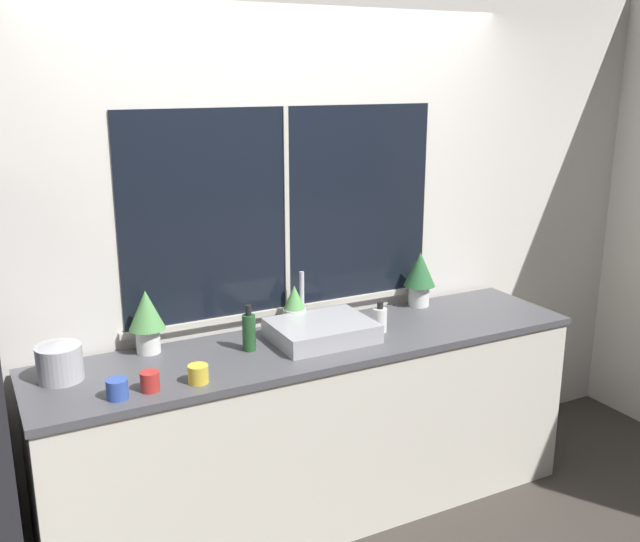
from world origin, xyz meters
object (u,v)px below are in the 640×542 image
(soap_bottle, at_px, (380,319))
(mug_blue, at_px, (117,389))
(potted_plant_left, at_px, (147,317))
(kettle, at_px, (60,362))
(potted_plant_right, at_px, (420,274))
(mug_red, at_px, (150,381))
(bottle_tall, at_px, (249,332))
(mug_yellow, at_px, (198,374))
(potted_plant_center, at_px, (294,307))
(sink, at_px, (321,330))

(soap_bottle, height_order, mug_blue, soap_bottle)
(potted_plant_left, relative_size, kettle, 1.57)
(potted_plant_left, height_order, mug_blue, potted_plant_left)
(potted_plant_right, bearing_deg, mug_red, -165.53)
(potted_plant_right, distance_m, bottle_tall, 1.11)
(mug_red, xyz_separation_m, mug_blue, (-0.13, -0.01, -0.00))
(soap_bottle, relative_size, mug_yellow, 1.79)
(mug_yellow, bearing_deg, soap_bottle, 9.96)
(potted_plant_left, bearing_deg, potted_plant_right, 0.00)
(potted_plant_center, relative_size, soap_bottle, 1.42)
(mug_yellow, height_order, kettle, kettle)
(potted_plant_left, relative_size, mug_red, 3.67)
(potted_plant_right, bearing_deg, potted_plant_left, 180.00)
(soap_bottle, bearing_deg, mug_yellow, -170.04)
(mug_red, relative_size, kettle, 0.43)
(kettle, bearing_deg, potted_plant_left, 18.59)
(bottle_tall, bearing_deg, potted_plant_right, 9.84)
(kettle, bearing_deg, mug_yellow, -30.17)
(potted_plant_right, relative_size, mug_yellow, 3.55)
(mug_red, bearing_deg, sink, 12.79)
(kettle, bearing_deg, mug_blue, -59.10)
(sink, distance_m, kettle, 1.20)
(sink, height_order, potted_plant_left, potted_plant_left)
(sink, bearing_deg, potted_plant_right, 16.51)
(potted_plant_center, distance_m, potted_plant_right, 0.77)
(potted_plant_right, bearing_deg, mug_yellow, -163.04)
(bottle_tall, relative_size, mug_red, 2.71)
(soap_bottle, bearing_deg, potted_plant_center, 143.90)
(potted_plant_left, bearing_deg, mug_yellow, -77.11)
(potted_plant_right, relative_size, bottle_tall, 1.39)
(soap_bottle, bearing_deg, mug_red, -172.38)
(bottle_tall, height_order, mug_yellow, bottle_tall)
(mug_blue, bearing_deg, soap_bottle, 7.34)
(mug_red, bearing_deg, mug_yellow, -4.34)
(potted_plant_center, distance_m, bottle_tall, 0.37)
(potted_plant_right, distance_m, mug_blue, 1.80)
(soap_bottle, distance_m, mug_red, 1.21)
(mug_red, relative_size, mug_yellow, 0.94)
(sink, distance_m, bottle_tall, 0.37)
(mug_blue, bearing_deg, potted_plant_center, 23.55)
(potted_plant_center, relative_size, mug_blue, 2.54)
(sink, bearing_deg, mug_yellow, -162.57)
(potted_plant_center, bearing_deg, potted_plant_right, 0.00)
(mug_yellow, xyz_separation_m, mug_blue, (-0.33, 0.00, 0.00))
(mug_yellow, bearing_deg, potted_plant_center, 33.62)
(sink, bearing_deg, potted_plant_center, 101.29)
(sink, height_order, kettle, sink)
(sink, relative_size, mug_red, 5.88)
(potted_plant_left, xyz_separation_m, potted_plant_right, (1.51, 0.00, 0.00))
(potted_plant_center, xyz_separation_m, soap_bottle, (0.35, -0.26, -0.04))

